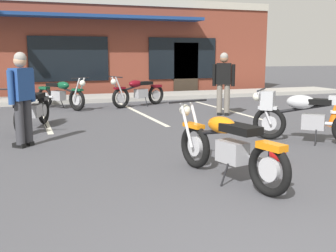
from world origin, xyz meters
name	(u,v)px	position (x,y,z in m)	size (l,w,h in m)	color
ground_plane	(145,157)	(0.00, 4.01, 0.00)	(80.00, 80.00, 0.00)	#47474C
sidewalk_kerb	(76,99)	(0.00, 12.45, 0.07)	(22.00, 1.80, 0.14)	#A8A59E
brick_storefront_building	(62,47)	(0.00, 16.48, 1.91)	(17.52, 5.90, 3.81)	brown
painted_stall_lines	(94,115)	(0.00, 8.85, 0.00)	(7.88, 4.80, 0.01)	silver
motorcycle_foreground_classic	(227,146)	(0.66, 2.47, 0.46)	(0.86, 2.08, 0.98)	black
motorcycle_red_sportbike	(138,92)	(1.67, 10.24, 0.46)	(1.98, 1.14, 0.98)	black
motorcycle_black_cruiser	(32,109)	(-1.61, 7.17, 0.46)	(1.05, 2.02, 0.98)	black
motorcycle_green_cafe_racer	(303,114)	(3.10, 4.07, 0.53)	(1.67, 1.64, 0.98)	black
motorcycle_orange_scrambler	(61,94)	(-0.70, 10.41, 0.46)	(1.42, 1.83, 0.98)	black
person_in_black_shirt	(224,80)	(3.28, 7.61, 0.95)	(0.56, 0.42, 1.68)	black
person_in_shorts_foreground	(22,94)	(-1.81, 5.44, 0.95)	(0.49, 0.50, 1.68)	black
helmet_on_pavement	(278,154)	(1.80, 2.98, 0.13)	(0.26, 0.26, 0.26)	#B71414
traffic_cone	(334,115)	(4.95, 5.30, 0.26)	(0.34, 0.34, 0.53)	orange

